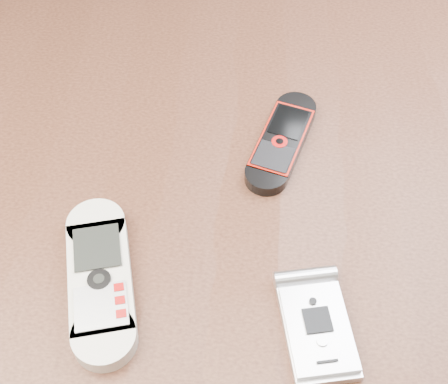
{
  "coord_description": "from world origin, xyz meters",
  "views": [
    {
      "loc": [
        0.03,
        -0.34,
        1.2
      ],
      "look_at": [
        0.01,
        0.0,
        0.76
      ],
      "focal_mm": 50.0,
      "sensor_mm": 36.0,
      "label": 1
    }
  ],
  "objects_px": {
    "nokia_black_red": "(282,141)",
    "motorola_razr": "(317,327)",
    "table": "(219,260)",
    "nokia_white": "(100,278)"
  },
  "relations": [
    {
      "from": "motorola_razr",
      "to": "table",
      "type": "bearing_deg",
      "value": 113.26
    },
    {
      "from": "nokia_black_red",
      "to": "motorola_razr",
      "type": "distance_m",
      "value": 0.19
    },
    {
      "from": "table",
      "to": "nokia_black_red",
      "type": "distance_m",
      "value": 0.14
    },
    {
      "from": "nokia_white",
      "to": "motorola_razr",
      "type": "distance_m",
      "value": 0.18
    },
    {
      "from": "table",
      "to": "motorola_razr",
      "type": "bearing_deg",
      "value": -55.54
    },
    {
      "from": "nokia_white",
      "to": "nokia_black_red",
      "type": "xyz_separation_m",
      "value": [
        0.14,
        0.16,
        -0.0
      ]
    },
    {
      "from": "nokia_white",
      "to": "nokia_black_red",
      "type": "distance_m",
      "value": 0.22
    },
    {
      "from": "nokia_white",
      "to": "motorola_razr",
      "type": "height_order",
      "value": "nokia_white"
    },
    {
      "from": "nokia_black_red",
      "to": "motorola_razr",
      "type": "xyz_separation_m",
      "value": [
        0.03,
        -0.19,
        0.0
      ]
    },
    {
      "from": "table",
      "to": "nokia_white",
      "type": "relative_size",
      "value": 7.87
    }
  ]
}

